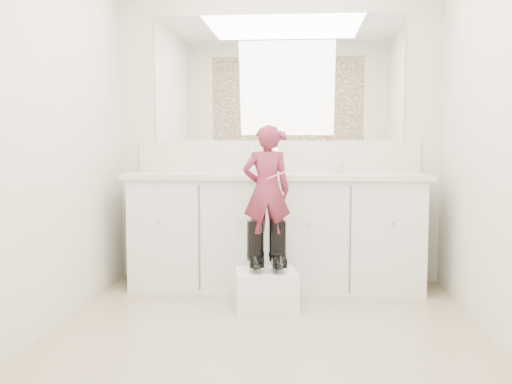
{
  "coord_description": "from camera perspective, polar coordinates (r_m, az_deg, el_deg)",
  "views": [
    {
      "loc": [
        0.2,
        -3.15,
        1.12
      ],
      "look_at": [
        -0.11,
        0.65,
        0.79
      ],
      "focal_mm": 40.0,
      "sensor_mm": 36.0,
      "label": 1
    }
  ],
  "objects": [
    {
      "name": "toothbrush",
      "position": [
        3.74,
        2.06,
        1.67
      ],
      "size": [
        0.14,
        0.03,
        0.06
      ],
      "primitive_type": "cylinder",
      "rotation": [
        0.0,
        1.22,
        0.16
      ],
      "color": "#E25888",
      "rests_on": "toddler"
    },
    {
      "name": "wall_right",
      "position": [
        3.33,
        23.99,
        5.85
      ],
      "size": [
        0.0,
        3.0,
        3.0
      ],
      "primitive_type": "plane",
      "rotation": [
        1.57,
        0.0,
        -1.57
      ],
      "color": "beige",
      "rests_on": "floor"
    },
    {
      "name": "wall_front",
      "position": [
        1.66,
        -2.41,
        7.57
      ],
      "size": [
        2.6,
        0.0,
        2.6
      ],
      "primitive_type": "plane",
      "rotation": [
        -1.57,
        0.0,
        0.0
      ],
      "color": "beige",
      "rests_on": "floor"
    },
    {
      "name": "cup",
      "position": [
        4.34,
        8.36,
        2.35
      ],
      "size": [
        0.11,
        0.11,
        0.08
      ],
      "primitive_type": "imported",
      "rotation": [
        0.0,
        0.0,
        0.33
      ],
      "color": "#C2B19B",
      "rests_on": "countertop"
    },
    {
      "name": "wall_back",
      "position": [
        4.65,
        2.18,
        5.9
      ],
      "size": [
        2.6,
        0.0,
        2.6
      ],
      "primitive_type": "plane",
      "rotation": [
        1.57,
        0.0,
        0.0
      ],
      "color": "beige",
      "rests_on": "floor"
    },
    {
      "name": "soap_bottle",
      "position": [
        4.4,
        -0.7,
        3.2
      ],
      "size": [
        0.09,
        0.09,
        0.2
      ],
      "primitive_type": "imported",
      "rotation": [
        0.0,
        0.0,
        -0.01
      ],
      "color": "beige",
      "rests_on": "countertop"
    },
    {
      "name": "boot_left",
      "position": [
        3.89,
        -0.05,
        -5.34
      ],
      "size": [
        0.16,
        0.24,
        0.34
      ],
      "primitive_type": null,
      "rotation": [
        0.0,
        0.0,
        0.16
      ],
      "color": "black",
      "rests_on": "step_stool"
    },
    {
      "name": "countertop",
      "position": [
        4.37,
        1.99,
        1.64
      ],
      "size": [
        2.28,
        0.58,
        0.04
      ],
      "primitive_type": "cube",
      "color": "beige",
      "rests_on": "vanity_cabinet"
    },
    {
      "name": "boot_right",
      "position": [
        3.88,
        2.16,
        -5.37
      ],
      "size": [
        0.16,
        0.24,
        0.34
      ],
      "primitive_type": null,
      "rotation": [
        0.0,
        0.0,
        0.16
      ],
      "color": "black",
      "rests_on": "step_stool"
    },
    {
      "name": "faucet",
      "position": [
        4.53,
        2.1,
        2.64
      ],
      "size": [
        0.08,
        0.08,
        0.1
      ],
      "primitive_type": "cylinder",
      "color": "silver",
      "rests_on": "countertop"
    },
    {
      "name": "mirror",
      "position": [
        4.67,
        2.19,
        11.31
      ],
      "size": [
        2.0,
        0.02,
        1.0
      ],
      "primitive_type": "cube",
      "color": "white",
      "rests_on": "wall_back"
    },
    {
      "name": "floor",
      "position": [
        3.35,
        0.94,
        -14.64
      ],
      "size": [
        3.0,
        3.0,
        0.0
      ],
      "primitive_type": "plane",
      "color": "#866D57",
      "rests_on": "ground"
    },
    {
      "name": "toddler",
      "position": [
        3.84,
        1.06,
        0.12
      ],
      "size": [
        0.35,
        0.26,
        0.88
      ],
      "primitive_type": "imported",
      "rotation": [
        0.0,
        0.0,
        3.3
      ],
      "color": "#B43758",
      "rests_on": "step_stool"
    },
    {
      "name": "wall_left",
      "position": [
        3.49,
        -20.96,
        5.89
      ],
      "size": [
        0.0,
        3.0,
        3.0
      ],
      "primitive_type": "plane",
      "rotation": [
        1.57,
        0.0,
        1.57
      ],
      "color": "beige",
      "rests_on": "floor"
    },
    {
      "name": "backsplash",
      "position": [
        4.64,
        2.16,
        3.62
      ],
      "size": [
        2.28,
        0.03,
        0.25
      ],
      "primitive_type": "cube",
      "color": "beige",
      "rests_on": "countertop"
    },
    {
      "name": "step_stool",
      "position": [
        3.93,
        1.03,
        -9.69
      ],
      "size": [
        0.45,
        0.4,
        0.26
      ],
      "primitive_type": "cube",
      "rotation": [
        0.0,
        0.0,
        0.16
      ],
      "color": "white",
      "rests_on": "floor"
    },
    {
      "name": "vanity_cabinet",
      "position": [
        4.43,
        1.99,
        -4.1
      ],
      "size": [
        2.2,
        0.55,
        0.85
      ],
      "primitive_type": "cube",
      "color": "silver",
      "rests_on": "floor"
    }
  ]
}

